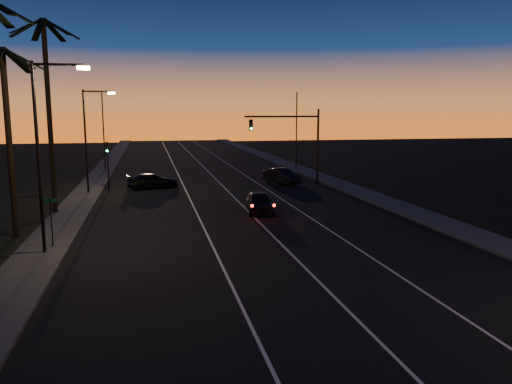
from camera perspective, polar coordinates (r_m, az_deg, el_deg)
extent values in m
cube|color=black|center=(35.69, -2.24, -1.71)|extent=(20.00, 170.00, 0.01)
cube|color=#383836|center=(35.56, -20.33, -2.21)|extent=(2.40, 170.00, 0.16)
cube|color=#383836|center=(39.14, 14.13, -0.91)|extent=(2.40, 170.00, 0.16)
cube|color=silver|center=(35.31, -7.05, -1.88)|extent=(0.12, 160.00, 0.01)
cube|color=silver|center=(35.78, -1.46, -1.66)|extent=(0.12, 160.00, 0.01)
cube|color=silver|center=(36.57, 3.94, -1.45)|extent=(0.12, 160.00, 0.01)
cube|color=black|center=(23.85, -26.93, 18.35)|extent=(2.18, 0.92, 1.18)
cylinder|color=black|center=(29.49, -26.36, 4.84)|extent=(0.32, 0.32, 10.00)
cube|color=black|center=(29.58, -24.88, 13.57)|extent=(2.18, 0.92, 1.18)
cube|color=black|center=(30.40, -25.70, 13.37)|extent=(1.25, 2.12, 1.18)
cube|color=black|center=(28.75, -25.64, 13.67)|extent=(1.95, 1.61, 1.18)
cylinder|color=black|center=(35.10, -22.53, 7.68)|extent=(0.32, 0.32, 12.50)
cube|color=black|center=(35.57, -21.33, 16.96)|extent=(2.18, 0.92, 1.18)
cube|color=black|center=(36.35, -22.11, 16.74)|extent=(1.25, 2.12, 1.18)
cube|color=black|center=(36.48, -23.60, 16.62)|extent=(1.34, 2.09, 1.18)
cube|color=black|center=(35.88, -24.75, 16.68)|extent=(2.18, 0.82, 1.18)
cube|color=black|center=(34.97, -24.69, 16.91)|extent=(1.90, 1.69, 1.18)
cube|color=black|center=(34.44, -23.41, 17.12)|extent=(0.45, 2.16, 1.18)
cube|color=black|center=(34.72, -21.89, 17.14)|extent=(1.95, 1.61, 1.18)
cylinder|color=black|center=(25.15, -23.61, 3.29)|extent=(0.16, 0.16, 9.00)
cylinder|color=black|center=(24.94, -21.73, 13.38)|extent=(2.20, 0.12, 0.12)
cube|color=#FBBB64|center=(24.78, -19.13, 13.26)|extent=(0.55, 0.26, 0.16)
cylinder|color=black|center=(42.91, -18.89, 5.35)|extent=(0.16, 0.16, 8.50)
cylinder|color=black|center=(42.75, -17.69, 10.90)|extent=(2.20, 0.12, 0.12)
cube|color=#FBBB64|center=(42.66, -16.18, 10.80)|extent=(0.55, 0.26, 0.16)
cylinder|color=black|center=(26.56, -22.33, -3.35)|extent=(0.06, 0.06, 2.60)
cube|color=#0C4825|center=(26.34, -22.48, -0.91)|extent=(0.70, 0.03, 0.20)
cylinder|color=black|center=(47.26, 7.07, 5.17)|extent=(0.20, 0.20, 7.00)
cylinder|color=black|center=(46.12, 2.98, 8.61)|extent=(7.00, 0.16, 0.16)
cube|color=black|center=(45.47, -0.59, 7.67)|extent=(0.32, 0.28, 1.00)
sphere|color=black|center=(45.30, -0.54, 8.07)|extent=(0.20, 0.20, 0.20)
sphere|color=black|center=(45.30, -0.54, 7.66)|extent=(0.20, 0.20, 0.20)
sphere|color=#14FF59|center=(45.31, -0.54, 7.26)|extent=(0.20, 0.20, 0.20)
cylinder|color=black|center=(44.92, -16.55, 2.86)|extent=(0.14, 0.14, 4.20)
cube|color=black|center=(44.78, -16.65, 4.89)|extent=(0.28, 0.25, 0.90)
sphere|color=black|center=(44.62, -16.68, 5.24)|extent=(0.18, 0.18, 0.18)
sphere|color=black|center=(44.63, -16.66, 4.88)|extent=(0.18, 0.18, 0.18)
sphere|color=#14FF59|center=(44.65, -16.65, 4.52)|extent=(0.18, 0.18, 0.18)
cylinder|color=black|center=(59.79, -17.03, 6.62)|extent=(0.14, 0.14, 9.00)
cylinder|color=black|center=(59.08, 4.64, 6.97)|extent=(0.14, 0.14, 9.00)
imported|color=black|center=(33.67, 0.39, -1.16)|extent=(2.12, 4.24, 1.39)
sphere|color=#FF0F05|center=(31.19, -0.44, -1.58)|extent=(0.18, 0.18, 0.18)
sphere|color=#FF0F05|center=(31.34, 2.09, -1.53)|extent=(0.18, 0.18, 0.18)
imported|color=black|center=(47.11, 2.94, 1.83)|extent=(3.05, 4.62, 1.44)
imported|color=black|center=(45.07, -11.76, 1.24)|extent=(4.88, 2.88, 1.33)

